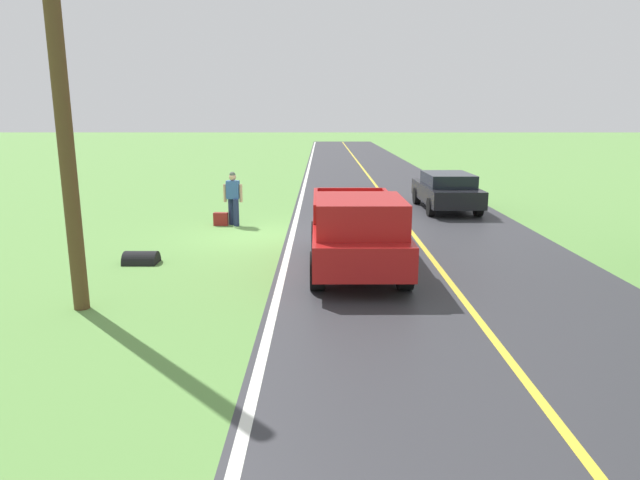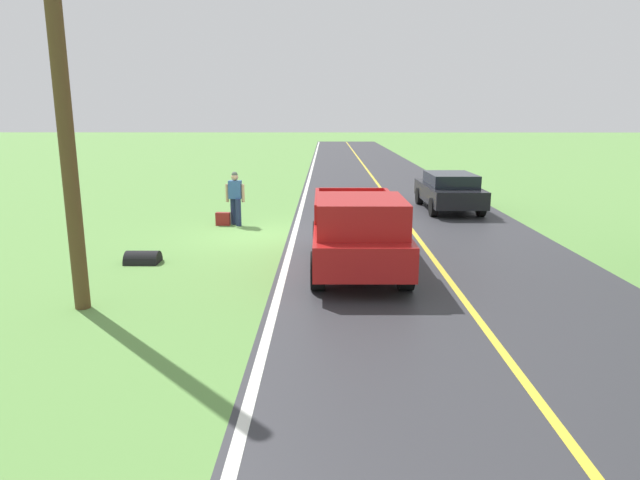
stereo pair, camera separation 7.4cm
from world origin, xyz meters
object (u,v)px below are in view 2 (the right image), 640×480
sedan_near_oncoming (449,190)px  suitcase_carried (223,219)px  hitchhiker_walking (235,195)px  utility_pole_roadside (61,87)px  pickup_truck_passing (358,230)px

sedan_near_oncoming → suitcase_carried: bearing=21.0°
hitchhiker_walking → utility_pole_roadside: utility_pole_roadside is taller
utility_pole_roadside → suitcase_carried: bearing=-98.5°
suitcase_carried → utility_pole_roadside: bearing=-5.0°
hitchhiker_walking → suitcase_carried: size_ratio=3.80×
pickup_truck_passing → utility_pole_roadside: 6.61m
utility_pole_roadside → sedan_near_oncoming: bearing=-129.8°
pickup_truck_passing → suitcase_carried: bearing=-52.7°
hitchhiker_walking → pickup_truck_passing: bearing=124.1°
hitchhiker_walking → sedan_near_oncoming: hitchhiker_walking is taller
suitcase_carried → pickup_truck_passing: bearing=40.8°
suitcase_carried → pickup_truck_passing: (-4.09, 5.36, 0.76)m
hitchhiker_walking → pickup_truck_passing: (-3.66, 5.41, -0.01)m
suitcase_carried → sedan_near_oncoming: (-8.00, -3.07, 0.54)m
hitchhiker_walking → pickup_truck_passing: pickup_truck_passing is taller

